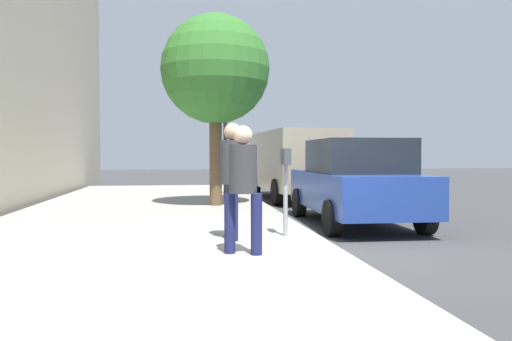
% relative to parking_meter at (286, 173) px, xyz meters
% --- Properties ---
extents(ground_plane, '(80.00, 80.00, 0.00)m').
position_rel_parking_meter_xyz_m(ground_plane, '(-0.53, -0.55, -1.17)').
color(ground_plane, '#38383A').
rests_on(ground_plane, ground).
extents(sidewalk_slab, '(28.00, 6.00, 0.15)m').
position_rel_parking_meter_xyz_m(sidewalk_slab, '(-0.53, 2.45, -1.09)').
color(sidewalk_slab, gray).
rests_on(sidewalk_slab, ground_plane).
extents(parking_meter, '(0.36, 0.12, 1.41)m').
position_rel_parking_meter_xyz_m(parking_meter, '(0.00, 0.00, 0.00)').
color(parking_meter, gray).
rests_on(parking_meter, sidewalk_slab).
extents(pedestrian_at_meter, '(0.54, 0.39, 1.80)m').
position_rel_parking_meter_xyz_m(pedestrian_at_meter, '(-0.15, 0.87, 0.05)').
color(pedestrian_at_meter, '#191E4C').
rests_on(pedestrian_at_meter, sidewalk_slab).
extents(pedestrian_bystander, '(0.37, 0.49, 1.70)m').
position_rel_parking_meter_xyz_m(pedestrian_bystander, '(-1.36, 0.85, -0.03)').
color(pedestrian_bystander, '#191E4C').
rests_on(pedestrian_bystander, sidewalk_slab).
extents(parked_sedan_near, '(4.44, 2.05, 1.77)m').
position_rel_parking_meter_xyz_m(parked_sedan_near, '(2.06, -1.90, -0.27)').
color(parked_sedan_near, navy).
rests_on(parked_sedan_near, ground_plane).
extents(parked_van_far, '(5.27, 2.27, 2.18)m').
position_rel_parking_meter_xyz_m(parked_van_far, '(7.86, -1.90, 0.09)').
color(parked_van_far, gray).
rests_on(parked_van_far, ground_plane).
extents(street_tree, '(2.78, 2.78, 4.88)m').
position_rel_parking_meter_xyz_m(street_tree, '(5.00, 0.80, 2.45)').
color(street_tree, brown).
rests_on(street_tree, sidewalk_slab).
extents(traffic_signal, '(0.24, 0.44, 3.60)m').
position_rel_parking_meter_xyz_m(traffic_signal, '(7.77, 0.22, 1.41)').
color(traffic_signal, black).
rests_on(traffic_signal, sidewalk_slab).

